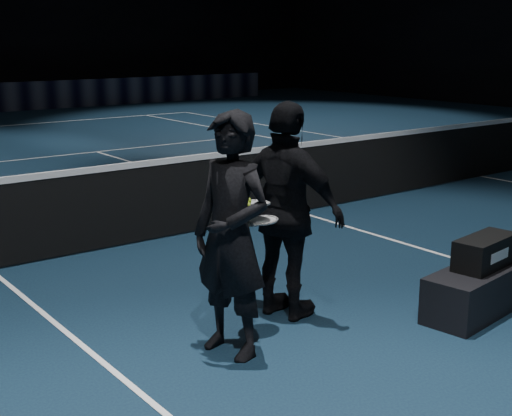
{
  "coord_description": "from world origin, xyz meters",
  "views": [
    {
      "loc": [
        -6.1,
        -7.16,
        2.34
      ],
      "look_at": [
        -2.9,
        -2.91,
        1.05
      ],
      "focal_mm": 50.0,
      "sensor_mm": 36.0,
      "label": 1
    }
  ],
  "objects": [
    {
      "name": "floor",
      "position": [
        0.0,
        0.0,
        0.0
      ],
      "size": [
        36.0,
        36.0,
        0.0
      ],
      "primitive_type": "plane",
      "color": "black",
      "rests_on": "ground"
    },
    {
      "name": "player_b",
      "position": [
        -2.45,
        -2.74,
        0.91
      ],
      "size": [
        0.72,
        1.15,
        1.83
      ],
      "primitive_type": "imported",
      "rotation": [
        0.0,
        0.0,
        1.85
      ],
      "color": "black",
      "rests_on": "floor"
    },
    {
      "name": "net_tape",
      "position": [
        0.0,
        0.0,
        0.92
      ],
      "size": [
        12.8,
        0.03,
        0.07
      ],
      "primitive_type": "cube",
      "color": "white",
      "rests_on": "net_mesh"
    },
    {
      "name": "racket_bag",
      "position": [
        -1.01,
        -3.67,
        0.53
      ],
      "size": [
        0.7,
        0.38,
        0.27
      ],
      "primitive_type": "cube",
      "rotation": [
        0.0,
        0.0,
        0.15
      ],
      "color": "black",
      "rests_on": "player_bench"
    },
    {
      "name": "court_lines",
      "position": [
        0.0,
        0.0,
        0.0
      ],
      "size": [
        10.98,
        23.78,
        0.01
      ],
      "primitive_type": null,
      "color": "white",
      "rests_on": "floor"
    },
    {
      "name": "racket_upper",
      "position": [
        -2.88,
        -2.87,
        1.08
      ],
      "size": [
        0.71,
        0.49,
        0.1
      ],
      "primitive_type": null,
      "rotation": [
        0.0,
        0.1,
        0.45
      ],
      "color": "black",
      "rests_on": "player_b"
    },
    {
      "name": "racket_lower",
      "position": [
        -2.82,
        -2.88,
        0.93
      ],
      "size": [
        0.71,
        0.46,
        0.03
      ],
      "primitive_type": null,
      "rotation": [
        0.0,
        0.0,
        0.38
      ],
      "color": "black",
      "rests_on": "player_a"
    },
    {
      "name": "bag_signature",
      "position": [
        -1.01,
        -3.81,
        0.53
      ],
      "size": [
        0.31,
        0.05,
        0.09
      ],
      "primitive_type": "cube",
      "rotation": [
        0.0,
        0.0,
        0.15
      ],
      "color": "white",
      "rests_on": "racket_bag"
    },
    {
      "name": "player_bench",
      "position": [
        -1.01,
        -3.67,
        0.2
      ],
      "size": [
        1.38,
        0.64,
        0.4
      ],
      "primitive_type": "cube",
      "rotation": [
        0.0,
        0.0,
        0.15
      ],
      "color": "black",
      "rests_on": "floor"
    },
    {
      "name": "player_a",
      "position": [
        -3.24,
        -3.05,
        0.91
      ],
      "size": [
        0.58,
        0.75,
        1.83
      ],
      "primitive_type": "imported",
      "rotation": [
        0.0,
        0.0,
        -1.33
      ],
      "color": "black",
      "rests_on": "floor"
    },
    {
      "name": "net_mesh",
      "position": [
        0.0,
        0.0,
        0.45
      ],
      "size": [
        12.8,
        0.02,
        0.86
      ],
      "primitive_type": "cube",
      "color": "black",
      "rests_on": "floor"
    },
    {
      "name": "tennis_balls",
      "position": [
        -3.0,
        -2.95,
        1.08
      ],
      "size": [
        0.12,
        0.1,
        0.12
      ],
      "primitive_type": null,
      "color": "#B6C82A",
      "rests_on": "racket_upper"
    }
  ]
}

